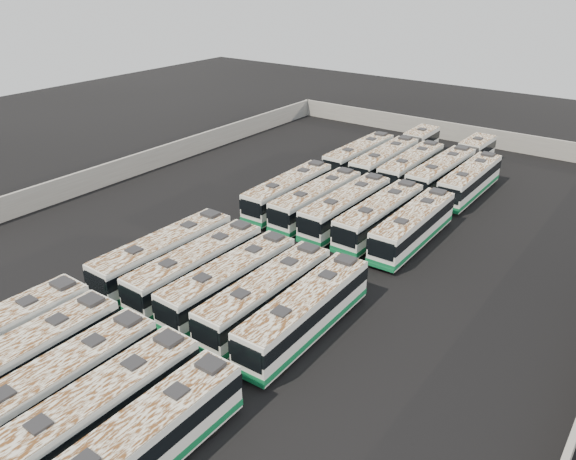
# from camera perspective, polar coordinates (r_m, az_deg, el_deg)

# --- Properties ---
(ground) EXTENTS (140.00, 140.00, 0.00)m
(ground) POSITION_cam_1_polar(r_m,az_deg,el_deg) (42.79, -0.97, -2.27)
(ground) COLOR black
(ground) RESTS_ON ground
(perimeter_wall) EXTENTS (45.20, 73.20, 2.20)m
(perimeter_wall) POSITION_cam_1_polar(r_m,az_deg,el_deg) (42.29, -0.98, -0.95)
(perimeter_wall) COLOR slate
(perimeter_wall) RESTS_ON ground
(bus_front_left) EXTENTS (2.59, 11.08, 3.11)m
(bus_front_left) POSITION_cam_1_polar(r_m,az_deg,el_deg) (32.24, -25.57, -12.16)
(bus_front_left) COLOR silver
(bus_front_left) RESTS_ON ground
(bus_front_center) EXTENTS (2.42, 10.95, 3.08)m
(bus_front_center) POSITION_cam_1_polar(r_m,az_deg,el_deg) (30.03, -22.48, -14.58)
(bus_front_center) COLOR silver
(bus_front_center) RESTS_ON ground
(bus_front_right) EXTENTS (2.44, 11.18, 3.14)m
(bus_front_right) POSITION_cam_1_polar(r_m,az_deg,el_deg) (27.93, -19.12, -17.33)
(bus_front_right) COLOR silver
(bus_front_right) RESTS_ON ground
(bus_front_far_right) EXTENTS (2.34, 10.89, 3.06)m
(bus_front_far_right) POSITION_cam_1_polar(r_m,az_deg,el_deg) (26.06, -14.98, -20.52)
(bus_front_far_right) COLOR silver
(bus_front_far_right) RESTS_ON ground
(bus_midfront_far_left) EXTENTS (2.53, 11.26, 3.16)m
(bus_midfront_far_left) POSITION_cam_1_polar(r_m,az_deg,el_deg) (39.97, -12.44, -2.44)
(bus_midfront_far_left) COLOR silver
(bus_midfront_far_left) RESTS_ON ground
(bus_midfront_left) EXTENTS (2.42, 10.96, 3.08)m
(bus_midfront_left) POSITION_cam_1_polar(r_m,az_deg,el_deg) (38.06, -9.28, -3.72)
(bus_midfront_left) COLOR silver
(bus_midfront_left) RESTS_ON ground
(bus_midfront_center) EXTENTS (2.54, 10.86, 3.05)m
(bus_midfront_center) POSITION_cam_1_polar(r_m,az_deg,el_deg) (36.23, -5.91, -5.15)
(bus_midfront_center) COLOR silver
(bus_midfront_center) RESTS_ON ground
(bus_midfront_right) EXTENTS (2.32, 10.88, 3.06)m
(bus_midfront_right) POSITION_cam_1_polar(r_m,az_deg,el_deg) (34.54, -2.21, -6.66)
(bus_midfront_right) COLOR silver
(bus_midfront_right) RESTS_ON ground
(bus_midfront_far_right) EXTENTS (2.56, 11.06, 3.10)m
(bus_midfront_far_right) POSITION_cam_1_polar(r_m,az_deg,el_deg) (33.01, 1.77, -8.31)
(bus_midfront_far_right) COLOR silver
(bus_midfront_far_right) RESTS_ON ground
(bus_midback_far_left) EXTENTS (2.59, 10.97, 3.07)m
(bus_midback_far_left) POSITION_cam_1_polar(r_m,az_deg,el_deg) (49.88, 0.05, 3.92)
(bus_midback_far_left) COLOR silver
(bus_midback_far_left) RESTS_ON ground
(bus_midback_left) EXTENTS (2.41, 10.93, 3.07)m
(bus_midback_left) POSITION_cam_1_polar(r_m,az_deg,el_deg) (48.12, 2.92, 3.04)
(bus_midback_left) COLOR silver
(bus_midback_left) RESTS_ON ground
(bus_midback_center) EXTENTS (2.41, 11.01, 3.10)m
(bus_midback_center) POSITION_cam_1_polar(r_m,az_deg,el_deg) (46.79, 5.91, 2.28)
(bus_midback_center) COLOR silver
(bus_midback_center) RESTS_ON ground
(bus_midback_right) EXTENTS (2.45, 11.04, 3.10)m
(bus_midback_right) POSITION_cam_1_polar(r_m,az_deg,el_deg) (45.58, 9.29, 1.42)
(bus_midback_right) COLOR silver
(bus_midback_right) RESTS_ON ground
(bus_midback_far_right) EXTENTS (2.45, 10.96, 3.08)m
(bus_midback_far_right) POSITION_cam_1_polar(r_m,az_deg,el_deg) (44.31, 12.59, 0.37)
(bus_midback_far_right) COLOR silver
(bus_midback_far_right) RESTS_ON ground
(bus_back_far_left) EXTENTS (2.42, 10.94, 3.07)m
(bus_back_far_left) POSITION_cam_1_polar(r_m,az_deg,el_deg) (59.77, 7.25, 7.43)
(bus_back_far_left) COLOR silver
(bus_back_far_left) RESTS_ON ground
(bus_back_left) EXTENTS (2.63, 17.31, 3.13)m
(bus_back_left) POSITION_cam_1_polar(r_m,az_deg,el_deg) (60.88, 11.04, 7.53)
(bus_back_left) COLOR silver
(bus_back_left) RESTS_ON ground
(bus_back_center) EXTENTS (2.54, 11.00, 3.09)m
(bus_back_center) POSITION_cam_1_polar(r_m,az_deg,el_deg) (57.27, 12.40, 6.23)
(bus_back_center) COLOR silver
(bus_back_center) RESTS_ON ground
(bus_back_right) EXTENTS (2.77, 17.36, 3.14)m
(bus_back_right) POSITION_cam_1_polar(r_m,az_deg,el_deg) (58.81, 16.46, 6.30)
(bus_back_right) COLOR silver
(bus_back_right) RESTS_ON ground
(bus_back_far_right) EXTENTS (2.32, 10.86, 3.06)m
(bus_back_far_right) POSITION_cam_1_polar(r_m,az_deg,el_deg) (55.19, 17.99, 4.80)
(bus_back_far_right) COLOR silver
(bus_back_far_right) RESTS_ON ground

